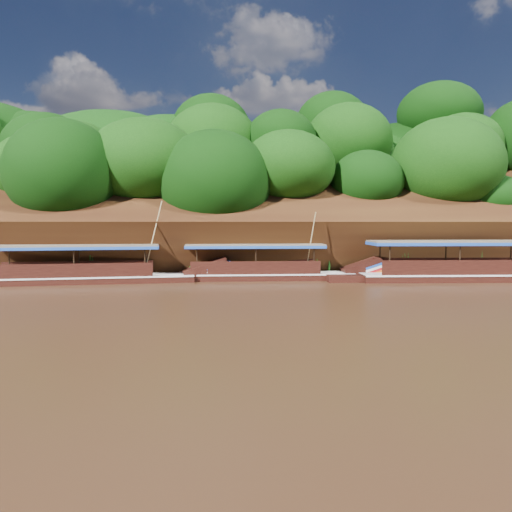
{
  "coord_description": "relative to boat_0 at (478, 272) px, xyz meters",
  "views": [
    {
      "loc": [
        -6.37,
        -23.38,
        3.72
      ],
      "look_at": [
        -3.02,
        7.0,
        1.64
      ],
      "focal_mm": 35.0,
      "sensor_mm": 36.0,
      "label": 1
    }
  ],
  "objects": [
    {
      "name": "boat_0",
      "position": [
        0.0,
        0.0,
        0.0
      ],
      "size": [
        15.86,
        3.74,
        6.46
      ],
      "rotation": [
        0.0,
        0.0,
        -0.07
      ],
      "color": "black",
      "rests_on": "ground"
    },
    {
      "name": "boat_2",
      "position": [
        -23.39,
        1.64,
        -0.05
      ],
      "size": [
        14.95,
        3.18,
        5.47
      ],
      "rotation": [
        0.0,
        0.0,
        0.08
      ],
      "color": "black",
      "rests_on": "ground"
    },
    {
      "name": "riverbank",
      "position": [
        -11.04,
        16.45,
        1.31
      ],
      "size": [
        120.0,
        30.06,
        19.4
      ],
      "color": "black",
      "rests_on": "ground"
    },
    {
      "name": "reeds",
      "position": [
        -14.37,
        3.37,
        0.34
      ],
      "size": [
        48.92,
        2.31,
        2.18
      ],
      "color": "#1A5916",
      "rests_on": "ground"
    },
    {
      "name": "boat_1",
      "position": [
        -12.56,
        2.14,
        -0.06
      ],
      "size": [
        13.44,
        2.74,
        4.78
      ],
      "rotation": [
        0.0,
        0.0,
        -0.04
      ],
      "color": "black",
      "rests_on": "ground"
    },
    {
      "name": "ground",
      "position": [
        -11.03,
        -6.28,
        -0.58
      ],
      "size": [
        160.0,
        160.0,
        0.0
      ],
      "primitive_type": "plane",
      "color": "black",
      "rests_on": "ground"
    }
  ]
}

